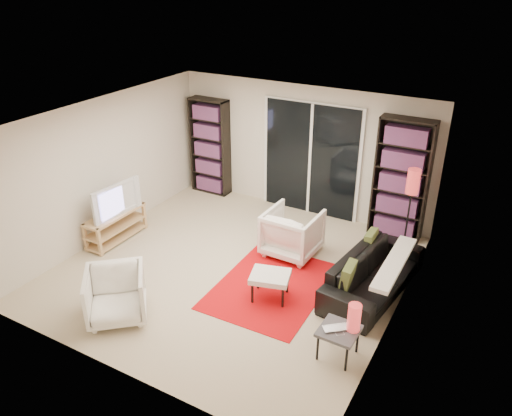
# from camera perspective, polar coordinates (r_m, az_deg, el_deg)

# --- Properties ---
(floor) EXTENTS (5.00, 5.00, 0.00)m
(floor) POSITION_cam_1_polar(r_m,az_deg,el_deg) (7.88, -2.67, -6.98)
(floor) COLOR #C1B391
(floor) RESTS_ON ground
(wall_back) EXTENTS (5.00, 0.02, 2.40)m
(wall_back) POSITION_cam_1_polar(r_m,az_deg,el_deg) (9.34, 5.28, 6.67)
(wall_back) COLOR beige
(wall_back) RESTS_ON ground
(wall_front) EXTENTS (5.00, 0.02, 2.40)m
(wall_front) POSITION_cam_1_polar(r_m,az_deg,el_deg) (5.62, -16.55, -8.70)
(wall_front) COLOR beige
(wall_front) RESTS_ON ground
(wall_left) EXTENTS (0.02, 5.00, 2.40)m
(wall_left) POSITION_cam_1_polar(r_m,az_deg,el_deg) (8.78, -16.91, 4.29)
(wall_left) COLOR beige
(wall_left) RESTS_ON ground
(wall_right) EXTENTS (0.02, 5.00, 2.40)m
(wall_right) POSITION_cam_1_polar(r_m,az_deg,el_deg) (6.47, 16.36, -3.75)
(wall_right) COLOR beige
(wall_right) RESTS_ON ground
(ceiling) EXTENTS (5.00, 5.00, 0.02)m
(ceiling) POSITION_cam_1_polar(r_m,az_deg,el_deg) (6.87, -3.09, 10.00)
(ceiling) COLOR white
(ceiling) RESTS_ON wall_back
(sliding_door) EXTENTS (1.92, 0.08, 2.16)m
(sliding_door) POSITION_cam_1_polar(r_m,az_deg,el_deg) (9.29, 6.27, 5.51)
(sliding_door) COLOR white
(sliding_door) RESTS_ON ground
(bookshelf_left) EXTENTS (0.80, 0.30, 1.95)m
(bookshelf_left) POSITION_cam_1_polar(r_m,az_deg,el_deg) (10.18, -5.28, 6.99)
(bookshelf_left) COLOR black
(bookshelf_left) RESTS_ON ground
(bookshelf_right) EXTENTS (0.90, 0.30, 2.10)m
(bookshelf_right) POSITION_cam_1_polar(r_m,az_deg,el_deg) (8.71, 16.24, 3.13)
(bookshelf_right) COLOR black
(bookshelf_right) RESTS_ON ground
(tv_stand) EXTENTS (0.38, 1.17, 0.50)m
(tv_stand) POSITION_cam_1_polar(r_m,az_deg,el_deg) (8.89, -15.71, -1.95)
(tv_stand) COLOR tan
(tv_stand) RESTS_ON floor
(tv) EXTENTS (0.23, 0.99, 0.56)m
(tv) POSITION_cam_1_polar(r_m,az_deg,el_deg) (8.65, -16.03, 1.05)
(tv) COLOR black
(tv) RESTS_ON tv_stand
(rug) EXTENTS (1.54, 2.06, 0.01)m
(rug) POSITION_cam_1_polar(r_m,az_deg,el_deg) (7.49, 1.82, -8.90)
(rug) COLOR red
(rug) RESTS_ON floor
(sofa) EXTENTS (1.04, 2.08, 0.58)m
(sofa) POSITION_cam_1_polar(r_m,az_deg,el_deg) (7.44, 13.30, -7.33)
(sofa) COLOR black
(sofa) RESTS_ON floor
(armchair_back) EXTENTS (0.85, 0.87, 0.77)m
(armchair_back) POSITION_cam_1_polar(r_m,az_deg,el_deg) (8.11, 4.16, -2.81)
(armchair_back) COLOR white
(armchair_back) RESTS_ON floor
(armchair_front) EXTENTS (1.08, 1.08, 0.71)m
(armchair_front) POSITION_cam_1_polar(r_m,az_deg,el_deg) (6.97, -15.72, -9.56)
(armchair_front) COLOR white
(armchair_front) RESTS_ON floor
(ottoman) EXTENTS (0.64, 0.57, 0.40)m
(ottoman) POSITION_cam_1_polar(r_m,az_deg,el_deg) (7.07, 1.63, -7.94)
(ottoman) COLOR white
(ottoman) RESTS_ON floor
(side_table) EXTENTS (0.47, 0.47, 0.40)m
(side_table) POSITION_cam_1_polar(r_m,az_deg,el_deg) (6.21, 9.44, -13.88)
(side_table) COLOR #47474C
(side_table) RESTS_ON floor
(laptop) EXTENTS (0.38, 0.37, 0.03)m
(laptop) POSITION_cam_1_polar(r_m,az_deg,el_deg) (6.14, 9.34, -13.66)
(laptop) COLOR silver
(laptop) RESTS_ON side_table
(table_lamp) EXTENTS (0.16, 0.16, 0.35)m
(table_lamp) POSITION_cam_1_polar(r_m,az_deg,el_deg) (6.10, 11.16, -12.17)
(table_lamp) COLOR red
(table_lamp) RESTS_ON side_table
(floor_lamp) EXTENTS (0.22, 0.22, 1.47)m
(floor_lamp) POSITION_cam_1_polar(r_m,az_deg,el_deg) (8.15, 17.39, 2.01)
(floor_lamp) COLOR black
(floor_lamp) RESTS_ON floor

